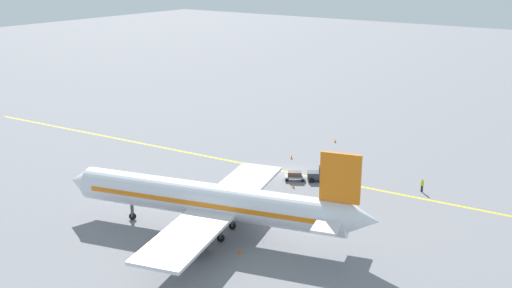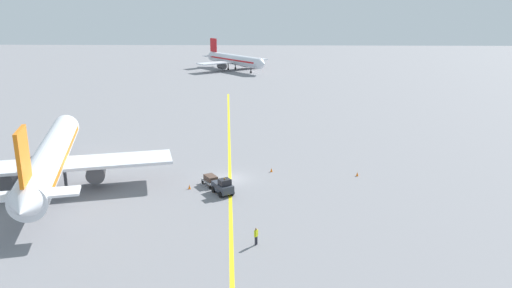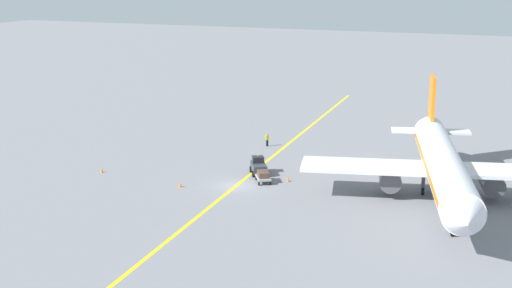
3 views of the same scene
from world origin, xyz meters
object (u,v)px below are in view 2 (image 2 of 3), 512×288
object	(u,v)px
baggage_cart_trailing	(211,179)
traffic_cone_near_nose	(14,202)
airplane_at_gate	(51,158)
baggage_tug_dark	(223,187)
traffic_cone_far_edge	(189,187)
traffic_cone_by_wingtip	(271,170)
airplane_distant_taxiing	(234,60)
traffic_cone_mid_apron	(357,174)
ground_crew_worker	(256,236)

from	to	relation	value
baggage_cart_trailing	traffic_cone_near_nose	xyz separation A→B (m)	(-20.95, -6.68, -0.49)
airplane_at_gate	traffic_cone_near_nose	bearing A→B (deg)	-113.06
baggage_tug_dark	traffic_cone_near_nose	world-z (taller)	baggage_tug_dark
baggage_cart_trailing	traffic_cone_far_edge	size ratio (longest dim) A/B	5.36
baggage_cart_trailing	traffic_cone_by_wingtip	bearing A→B (deg)	34.89
airplane_at_gate	traffic_cone_far_edge	bearing A→B (deg)	0.32
airplane_distant_taxiing	traffic_cone_by_wingtip	bearing A→B (deg)	-83.28
traffic_cone_near_nose	traffic_cone_far_edge	xyz separation A→B (m)	(18.55, 5.35, 0.00)
baggage_cart_trailing	traffic_cone_by_wingtip	world-z (taller)	baggage_cart_trailing
traffic_cone_near_nose	traffic_cone_mid_apron	xyz separation A→B (m)	(39.33, 10.49, 0.00)
traffic_cone_mid_apron	traffic_cone_near_nose	bearing A→B (deg)	-165.07
airplane_at_gate	traffic_cone_far_edge	distance (m)	16.66
ground_crew_worker	traffic_cone_near_nose	distance (m)	28.24
airplane_at_gate	traffic_cone_mid_apron	bearing A→B (deg)	8.02
airplane_at_gate	traffic_cone_near_nose	size ratio (longest dim) A/B	63.65
traffic_cone_near_nose	traffic_cone_mid_apron	bearing A→B (deg)	14.93
baggage_cart_trailing	baggage_tug_dark	bearing A→B (deg)	-57.91
baggage_cart_trailing	ground_crew_worker	world-z (taller)	ground_crew_worker
traffic_cone_far_edge	airplane_at_gate	bearing A→B (deg)	-179.68
airplane_at_gate	baggage_tug_dark	xyz separation A→B (m)	(20.46, -1.38, -2.81)
baggage_tug_dark	traffic_cone_far_edge	world-z (taller)	baggage_tug_dark
airplane_at_gate	airplane_distant_taxiing	size ratio (longest dim) A/B	1.32
airplane_distant_taxiing	traffic_cone_near_nose	distance (m)	113.79
airplane_distant_taxiing	traffic_cone_near_nose	bearing A→B (deg)	-98.32
baggage_tug_dark	baggage_cart_trailing	xyz separation A→B (m)	(-1.75, 2.79, -0.14)
baggage_cart_trailing	traffic_cone_mid_apron	distance (m)	18.78
baggage_cart_trailing	ground_crew_worker	size ratio (longest dim) A/B	1.75
traffic_cone_mid_apron	traffic_cone_by_wingtip	world-z (taller)	same
airplane_distant_taxiing	traffic_cone_mid_apron	world-z (taller)	airplane_distant_taxiing
ground_crew_worker	traffic_cone_near_nose	xyz separation A→B (m)	(-26.88, 8.63, -0.63)
traffic_cone_far_edge	ground_crew_worker	bearing A→B (deg)	-59.19
ground_crew_worker	airplane_distant_taxiing	bearing A→B (deg)	94.91
airplane_at_gate	ground_crew_worker	bearing A→B (deg)	-29.41
traffic_cone_far_edge	airplane_distant_taxiing	bearing A→B (deg)	91.11
traffic_cone_near_nose	baggage_tug_dark	bearing A→B (deg)	9.71
baggage_cart_trailing	ground_crew_worker	bearing A→B (deg)	-68.82
traffic_cone_by_wingtip	airplane_at_gate	bearing A→B (deg)	-165.87
baggage_cart_trailing	traffic_cone_by_wingtip	xyz separation A→B (m)	(7.39, 5.15, -0.49)
baggage_tug_dark	traffic_cone_far_edge	size ratio (longest dim) A/B	6.07
traffic_cone_near_nose	traffic_cone_by_wingtip	xyz separation A→B (m)	(28.34, 11.83, 0.00)
ground_crew_worker	traffic_cone_mid_apron	bearing A→B (deg)	56.92
traffic_cone_by_wingtip	traffic_cone_mid_apron	bearing A→B (deg)	-6.98
airplane_distant_taxiing	traffic_cone_by_wingtip	distance (m)	101.47
baggage_tug_dark	traffic_cone_near_nose	size ratio (longest dim) A/B	6.07
airplane_distant_taxiing	baggage_tug_dark	distance (m)	108.87
traffic_cone_mid_apron	ground_crew_worker	bearing A→B (deg)	-123.08
ground_crew_worker	traffic_cone_near_nose	size ratio (longest dim) A/B	3.05
airplane_at_gate	traffic_cone_by_wingtip	size ratio (longest dim) A/B	63.65
traffic_cone_near_nose	traffic_cone_far_edge	distance (m)	19.30
baggage_tug_dark	ground_crew_worker	distance (m)	13.19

